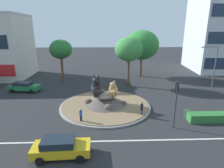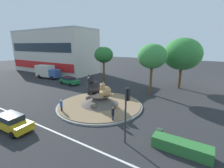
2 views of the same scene
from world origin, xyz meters
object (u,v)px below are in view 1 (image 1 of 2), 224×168
object	(u,v)px
third_tree_left	(129,49)
sedan_on_far_lane	(24,87)
pedestrian_black_shirt	(142,109)
cat_statue_calico	(113,89)
cat_statue_black	(97,87)
second_tree_near_tower	(142,45)
pedestrian_blue_shirt	(81,115)
traffic_light_mast	(176,96)
broadleaf_tree_behind_island	(61,50)
streetlight_arm	(213,65)
hatchback_near_shophouse	(61,147)
litter_bin	(187,114)

from	to	relation	value
third_tree_left	sedan_on_far_lane	xyz separation A→B (m)	(-16.81, -2.33, -5.50)
third_tree_left	pedestrian_black_shirt	distance (m)	13.06
pedestrian_black_shirt	cat_statue_calico	bearing A→B (deg)	30.78
cat_statue_black	second_tree_near_tower	distance (m)	18.07
pedestrian_blue_shirt	second_tree_near_tower	bearing A→B (deg)	85.05
traffic_light_mast	third_tree_left	size ratio (longest dim) A/B	0.57
pedestrian_blue_shirt	broadleaf_tree_behind_island	bearing A→B (deg)	129.69
third_tree_left	sedan_on_far_lane	distance (m)	17.84
streetlight_arm	pedestrian_blue_shirt	distance (m)	22.19
cat_statue_black	cat_statue_calico	world-z (taller)	cat_statue_black
pedestrian_black_shirt	second_tree_near_tower	bearing A→B (deg)	-25.90
cat_statue_calico	pedestrian_blue_shirt	distance (m)	5.64
third_tree_left	cat_statue_black	bearing A→B (deg)	-119.31
broadleaf_tree_behind_island	pedestrian_blue_shirt	bearing A→B (deg)	-71.88
cat_statue_black	cat_statue_calico	xyz separation A→B (m)	(2.02, -0.17, -0.24)
cat_statue_black	broadleaf_tree_behind_island	size ratio (longest dim) A/B	0.36
cat_statue_black	pedestrian_blue_shirt	xyz separation A→B (m)	(-1.54, -4.30, -1.68)
third_tree_left	pedestrian_blue_shirt	world-z (taller)	third_tree_left
streetlight_arm	hatchback_near_shophouse	xyz separation A→B (m)	(-20.29, -15.55, -3.35)
streetlight_arm	sedan_on_far_lane	size ratio (longest dim) A/B	1.41
broadleaf_tree_behind_island	litter_bin	bearing A→B (deg)	-42.52
litter_bin	traffic_light_mast	bearing A→B (deg)	-136.98
pedestrian_blue_shirt	traffic_light_mast	bearing A→B (deg)	14.61
cat_statue_black	litter_bin	distance (m)	10.89
pedestrian_black_shirt	hatchback_near_shophouse	world-z (taller)	pedestrian_black_shirt
traffic_light_mast	streetlight_arm	xyz separation A→B (m)	(9.98, 11.40, 0.83)
cat_statue_calico	streetlight_arm	bearing A→B (deg)	120.39
pedestrian_blue_shirt	third_tree_left	bearing A→B (deg)	85.24
broadleaf_tree_behind_island	pedestrian_black_shirt	size ratio (longest dim) A/B	4.32
second_tree_near_tower	third_tree_left	bearing A→B (deg)	-116.89
streetlight_arm	broadleaf_tree_behind_island	bearing A→B (deg)	-9.50
broadleaf_tree_behind_island	hatchback_near_shophouse	distance (m)	22.99
third_tree_left	hatchback_near_shophouse	xyz separation A→B (m)	(-7.40, -18.46, -5.49)
streetlight_arm	hatchback_near_shophouse	distance (m)	25.79
cat_statue_calico	broadleaf_tree_behind_island	xyz separation A→B (m)	(-9.00, 12.51, 3.60)
broadleaf_tree_behind_island	pedestrian_black_shirt	bearing A→B (deg)	-51.92
cat_statue_black	sedan_on_far_lane	bearing A→B (deg)	-115.33
broadleaf_tree_behind_island	pedestrian_black_shirt	xyz separation A→B (m)	(12.07, -15.40, -4.99)
streetlight_arm	pedestrian_black_shirt	distance (m)	15.96
pedestrian_blue_shirt	sedan_on_far_lane	bearing A→B (deg)	155.12
traffic_light_mast	streetlight_arm	distance (m)	15.17
sedan_on_far_lane	hatchback_near_shophouse	bearing A→B (deg)	-52.09
cat_statue_black	hatchback_near_shophouse	size ratio (longest dim) A/B	0.61
cat_statue_black	hatchback_near_shophouse	bearing A→B (deg)	-10.61
broadleaf_tree_behind_island	second_tree_near_tower	bearing A→B (deg)	11.79
third_tree_left	pedestrian_blue_shirt	size ratio (longest dim) A/B	4.87
second_tree_near_tower	pedestrian_blue_shirt	size ratio (longest dim) A/B	5.49
streetlight_arm	litter_bin	size ratio (longest dim) A/B	7.84
traffic_light_mast	second_tree_near_tower	size ratio (longest dim) A/B	0.51
traffic_light_mast	pedestrian_black_shirt	size ratio (longest dim) A/B	2.66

